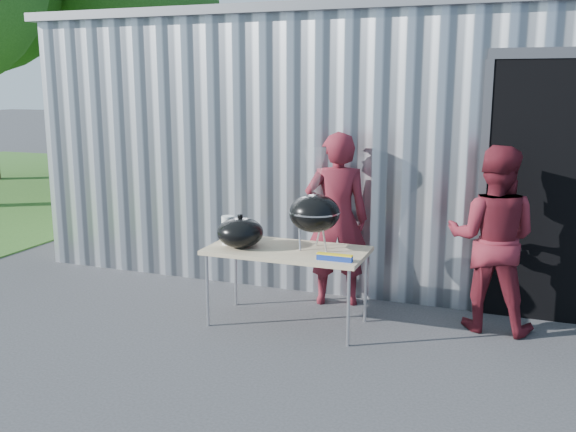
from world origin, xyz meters
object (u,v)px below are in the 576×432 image
at_px(person_cook, 337,219).
at_px(kettle_grill, 315,206).
at_px(folding_table, 287,253).
at_px(person_bystander, 492,239).

bearing_deg(person_cook, kettle_grill, 70.21).
xyz_separation_m(folding_table, kettle_grill, (0.25, 0.07, 0.45)).
bearing_deg(folding_table, person_cook, 70.46).
bearing_deg(kettle_grill, person_bystander, 17.93).
xyz_separation_m(person_cook, person_bystander, (1.55, -0.17, -0.03)).
relative_size(folding_table, person_cook, 0.83).
bearing_deg(folding_table, kettle_grill, 15.12).
bearing_deg(kettle_grill, person_cook, 88.38).
bearing_deg(person_bystander, folding_table, 20.95).
distance_m(kettle_grill, person_cook, 0.73).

